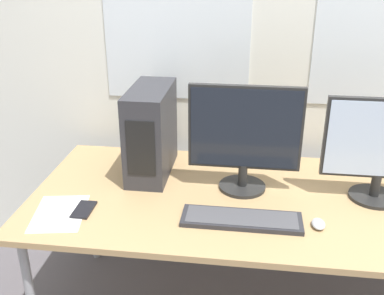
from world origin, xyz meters
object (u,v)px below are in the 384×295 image
object	(u,v)px
pc_tower	(151,131)
mouse	(318,224)
cell_phone	(84,210)
monitor_right_near	(383,147)
monitor_main	(245,136)
keyboard	(242,219)

from	to	relation	value
pc_tower	mouse	bearing A→B (deg)	-27.50
cell_phone	pc_tower	bearing A→B (deg)	62.25
monitor_right_near	monitor_main	bearing A→B (deg)	178.29
pc_tower	mouse	size ratio (longest dim) A/B	5.21
monitor_right_near	keyboard	xyz separation A→B (m)	(-0.59, -0.27, -0.24)
keyboard	mouse	world-z (taller)	mouse
monitor_main	cell_phone	size ratio (longest dim) A/B	3.66
pc_tower	keyboard	distance (m)	0.65
keyboard	cell_phone	size ratio (longest dim) A/B	3.57
monitor_main	monitor_right_near	size ratio (longest dim) A/B	1.01
monitor_main	monitor_right_near	distance (m)	0.60
monitor_main	cell_phone	world-z (taller)	monitor_main
monitor_main	monitor_right_near	bearing A→B (deg)	-1.71
monitor_right_near	mouse	world-z (taller)	monitor_right_near
mouse	cell_phone	world-z (taller)	mouse
pc_tower	keyboard	size ratio (longest dim) A/B	0.88
monitor_right_near	cell_phone	world-z (taller)	monitor_right_near
pc_tower	cell_phone	xyz separation A→B (m)	(-0.22, -0.41, -0.21)
mouse	keyboard	bearing A→B (deg)	-179.31
monitor_right_near	cell_phone	size ratio (longest dim) A/B	3.62
monitor_right_near	cell_phone	bearing A→B (deg)	-167.73
mouse	monitor_right_near	bearing A→B (deg)	44.07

